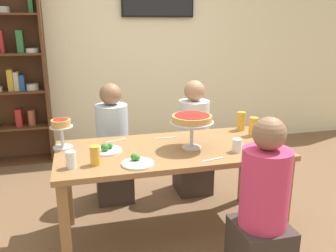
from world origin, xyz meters
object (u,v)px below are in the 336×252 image
(dining_table, at_px, (171,159))
(salad_plate_near_diner, at_px, (107,149))
(salad_plate_far_diner, at_px, (137,162))
(cutlery_fork_near, at_px, (272,151))
(diner_near_right, at_px, (262,218))
(beer_glass_amber_tall, at_px, (95,155))
(beer_glass_amber_short, at_px, (254,127))
(cutlery_knife_near, at_px, (213,159))
(water_glass_clear_far, at_px, (237,145))
(diner_far_right, at_px, (193,146))
(diner_far_left, at_px, (113,152))
(beer_glass_amber_spare, at_px, (241,121))
(cutlery_fork_far, at_px, (165,138))
(water_glass_clear_near, at_px, (71,160))
(deep_dish_pizza_stand, at_px, (192,121))
(cutlery_knife_far, at_px, (116,141))
(personal_pizza_stand, at_px, (61,128))

(dining_table, distance_m, salad_plate_near_diner, 0.51)
(salad_plate_far_diner, height_order, cutlery_fork_near, salad_plate_far_diner)
(diner_near_right, height_order, beer_glass_amber_tall, diner_near_right)
(beer_glass_amber_short, xyz_separation_m, cutlery_fork_near, (-0.05, -0.40, -0.08))
(cutlery_fork_near, bearing_deg, cutlery_knife_near, -165.93)
(beer_glass_amber_short, height_order, water_glass_clear_far, beer_glass_amber_short)
(diner_far_right, height_order, salad_plate_near_diner, diner_far_right)
(diner_far_left, height_order, beer_glass_amber_tall, diner_far_left)
(beer_glass_amber_spare, relative_size, cutlery_fork_far, 0.92)
(beer_glass_amber_tall, bearing_deg, water_glass_clear_near, -175.71)
(deep_dish_pizza_stand, distance_m, beer_glass_amber_spare, 0.70)
(salad_plate_near_diner, height_order, salad_plate_far_diner, salad_plate_near_diner)
(cutlery_fork_near, distance_m, cutlery_knife_far, 1.24)
(dining_table, bearing_deg, diner_near_right, -61.61)
(dining_table, bearing_deg, cutlery_fork_far, 87.06)
(salad_plate_far_diner, distance_m, cutlery_knife_near, 0.54)
(salad_plate_far_diner, bearing_deg, beer_glass_amber_short, 19.66)
(personal_pizza_stand, distance_m, cutlery_knife_far, 0.45)
(deep_dish_pizza_stand, height_order, water_glass_clear_far, deep_dish_pizza_stand)
(water_glass_clear_near, bearing_deg, beer_glass_amber_short, 12.51)
(beer_glass_amber_tall, distance_m, cutlery_knife_far, 0.52)
(diner_near_right, relative_size, cutlery_knife_far, 6.39)
(deep_dish_pizza_stand, bearing_deg, cutlery_fork_far, 115.93)
(personal_pizza_stand, height_order, salad_plate_far_diner, personal_pizza_stand)
(cutlery_fork_near, bearing_deg, water_glass_clear_near, -173.55)
(diner_near_right, height_order, personal_pizza_stand, diner_near_right)
(personal_pizza_stand, bearing_deg, beer_glass_amber_short, -2.98)
(dining_table, height_order, cutlery_fork_near, cutlery_fork_near)
(deep_dish_pizza_stand, relative_size, beer_glass_amber_short, 2.08)
(salad_plate_near_diner, height_order, cutlery_fork_far, salad_plate_near_diner)
(cutlery_fork_far, bearing_deg, diner_near_right, 111.21)
(salad_plate_near_diner, distance_m, cutlery_knife_near, 0.80)
(water_glass_clear_near, distance_m, cutlery_fork_far, 0.89)
(beer_glass_amber_spare, xyz_separation_m, cutlery_fork_far, (-0.72, -0.06, -0.08))
(salad_plate_far_diner, xyz_separation_m, water_glass_clear_near, (-0.44, 0.05, 0.04))
(diner_near_right, xyz_separation_m, cutlery_knife_far, (-0.79, 1.02, 0.25))
(personal_pizza_stand, xyz_separation_m, beer_glass_amber_spare, (1.55, 0.10, -0.08))
(water_glass_clear_far, height_order, cutlery_fork_near, water_glass_clear_far)
(cutlery_knife_far, bearing_deg, diner_far_left, -111.66)
(cutlery_fork_near, xyz_separation_m, cutlery_fork_far, (-0.70, 0.51, 0.00))
(cutlery_knife_near, bearing_deg, cutlery_fork_near, -8.20)
(deep_dish_pizza_stand, bearing_deg, salad_plate_near_diner, 172.81)
(diner_far_left, xyz_separation_m, water_glass_clear_near, (-0.36, -0.91, 0.31))
(cutlery_knife_far, bearing_deg, diner_far_right, -173.91)
(diner_far_left, xyz_separation_m, cutlery_knife_near, (0.61, -1.02, 0.25))
(diner_near_right, xyz_separation_m, beer_glass_amber_tall, (-0.98, 0.54, 0.32))
(diner_far_left, distance_m, beer_glass_amber_spare, 1.23)
(diner_near_right, bearing_deg, beer_glass_amber_spare, -18.07)
(diner_near_right, xyz_separation_m, cutlery_fork_far, (-0.38, 0.98, 0.25))
(diner_near_right, bearing_deg, salad_plate_far_diner, 55.82)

